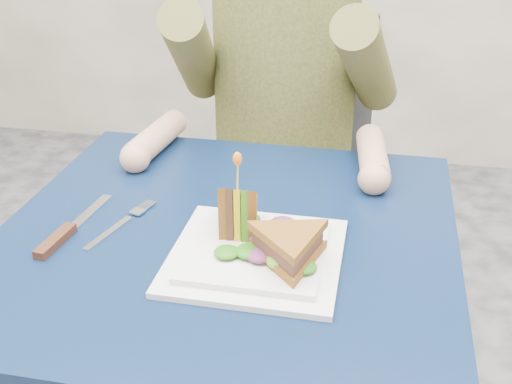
% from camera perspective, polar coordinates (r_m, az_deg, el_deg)
% --- Properties ---
extents(table, '(0.75, 0.75, 0.73)m').
position_cam_1_polar(table, '(1.11, -2.58, -7.06)').
color(table, black).
rests_on(table, ground).
extents(chair, '(0.42, 0.40, 0.93)m').
position_cam_1_polar(chair, '(1.74, 2.87, 2.40)').
color(chair, '#47474C').
rests_on(chair, ground).
extents(diner, '(0.54, 0.59, 0.74)m').
position_cam_1_polar(diner, '(1.51, 2.52, 13.54)').
color(diner, '#4A4E23').
rests_on(diner, chair).
extents(plate, '(0.26, 0.26, 0.02)m').
position_cam_1_polar(plate, '(0.99, -0.01, -5.55)').
color(plate, white).
rests_on(plate, table).
extents(sandwich_flat, '(0.20, 0.20, 0.05)m').
position_cam_1_polar(sandwich_flat, '(0.94, 2.98, -4.87)').
color(sandwich_flat, brown).
rests_on(sandwich_flat, plate).
extents(sandwich_upright, '(0.08, 0.13, 0.13)m').
position_cam_1_polar(sandwich_upright, '(1.01, -1.59, -1.80)').
color(sandwich_upright, brown).
rests_on(sandwich_upright, plate).
extents(fork, '(0.06, 0.18, 0.01)m').
position_cam_1_polar(fork, '(1.10, -12.07, -2.90)').
color(fork, silver).
rests_on(fork, table).
extents(knife, '(0.04, 0.22, 0.02)m').
position_cam_1_polar(knife, '(1.09, -16.84, -3.69)').
color(knife, silver).
rests_on(knife, table).
extents(toothpick, '(0.01, 0.01, 0.06)m').
position_cam_1_polar(toothpick, '(0.98, -1.64, 1.47)').
color(toothpick, tan).
rests_on(toothpick, sandwich_upright).
extents(toothpick_frill, '(0.01, 0.01, 0.02)m').
position_cam_1_polar(toothpick_frill, '(0.97, -1.66, 2.97)').
color(toothpick_frill, orange).
rests_on(toothpick_frill, sandwich_upright).
extents(lettuce_spill, '(0.15, 0.13, 0.02)m').
position_cam_1_polar(lettuce_spill, '(0.98, 0.39, -4.24)').
color(lettuce_spill, '#337A14').
rests_on(lettuce_spill, plate).
extents(onion_ring, '(0.04, 0.04, 0.02)m').
position_cam_1_polar(onion_ring, '(0.97, 0.91, -4.20)').
color(onion_ring, '#9E4C7A').
rests_on(onion_ring, plate).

